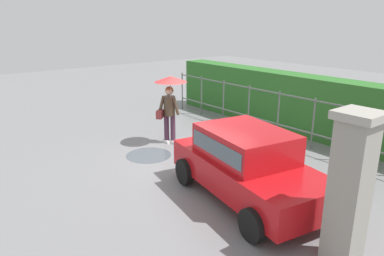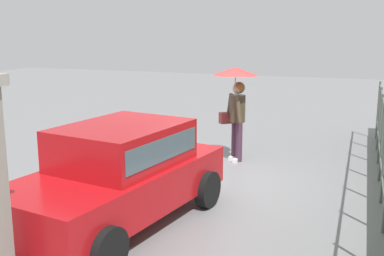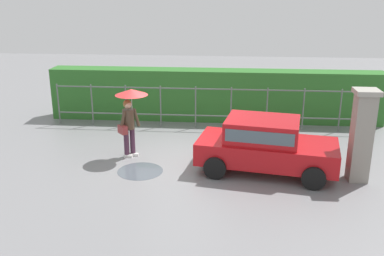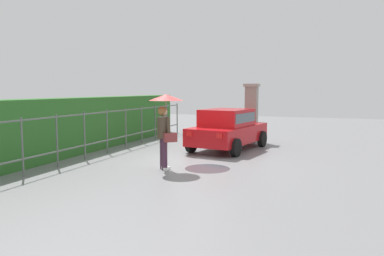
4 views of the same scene
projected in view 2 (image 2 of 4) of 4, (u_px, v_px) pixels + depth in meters
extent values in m
plane|color=slate|center=(208.00, 179.00, 9.21)|extent=(40.00, 40.00, 0.00)
cube|color=#B71116|center=(117.00, 186.00, 7.03)|extent=(3.93, 2.26, 0.60)
cube|color=#B71116|center=(123.00, 145.00, 7.04)|extent=(2.12, 1.75, 0.60)
cube|color=#4C5B66|center=(123.00, 143.00, 7.03)|extent=(1.98, 1.74, 0.33)
cylinder|color=black|center=(108.00, 251.00, 5.62)|extent=(0.62, 0.28, 0.60)
cylinder|color=black|center=(10.00, 222.00, 6.44)|extent=(0.62, 0.28, 0.60)
cylinder|color=black|center=(208.00, 189.00, 7.74)|extent=(0.62, 0.28, 0.60)
cylinder|color=black|center=(125.00, 174.00, 8.56)|extent=(0.62, 0.28, 0.60)
cube|color=red|center=(210.00, 153.00, 8.31)|extent=(0.09, 0.21, 0.16)
cube|color=red|center=(157.00, 145.00, 8.85)|extent=(0.09, 0.21, 0.16)
cylinder|color=#47283D|center=(239.00, 142.00, 10.35)|extent=(0.15, 0.15, 0.86)
cylinder|color=#47283D|center=(235.00, 140.00, 10.54)|extent=(0.15, 0.15, 0.86)
cube|color=white|center=(236.00, 160.00, 10.42)|extent=(0.26, 0.10, 0.08)
cube|color=white|center=(232.00, 157.00, 10.60)|extent=(0.26, 0.10, 0.08)
cylinder|color=#473828|center=(237.00, 109.00, 10.30)|extent=(0.34, 0.34, 0.58)
sphere|color=#DBAD89|center=(238.00, 89.00, 10.21)|extent=(0.22, 0.22, 0.22)
sphere|color=olive|center=(239.00, 88.00, 10.21)|extent=(0.25, 0.25, 0.25)
cylinder|color=#473828|center=(239.00, 109.00, 10.06)|extent=(0.23, 0.21, 0.56)
cylinder|color=#473828|center=(230.00, 106.00, 10.46)|extent=(0.23, 0.21, 0.56)
cylinder|color=#B2B2B7|center=(235.00, 93.00, 10.12)|extent=(0.02, 0.02, 0.77)
cone|color=red|center=(236.00, 71.00, 10.02)|extent=(0.94, 0.94, 0.17)
cube|color=maroon|center=(227.00, 118.00, 10.54)|extent=(0.34, 0.36, 0.24)
cylinder|color=#59605B|center=(378.00, 110.00, 12.42)|extent=(0.05, 0.05, 1.50)
cylinder|color=#59605B|center=(379.00, 119.00, 11.27)|extent=(0.05, 0.05, 1.50)
cylinder|color=#59605B|center=(380.00, 129.00, 10.12)|extent=(0.05, 0.05, 1.50)
cylinder|color=#59605B|center=(382.00, 143.00, 8.97)|extent=(0.05, 0.05, 1.50)
cylinder|color=#59605B|center=(384.00, 160.00, 7.82)|extent=(0.05, 0.05, 1.50)
cube|color=#59605B|center=(384.00, 189.00, 7.31)|extent=(11.25, 0.03, 0.04)
cylinder|color=#4C545B|center=(182.00, 162.00, 10.41)|extent=(1.25, 1.25, 0.00)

